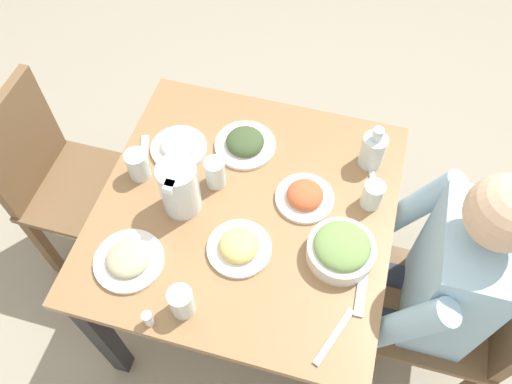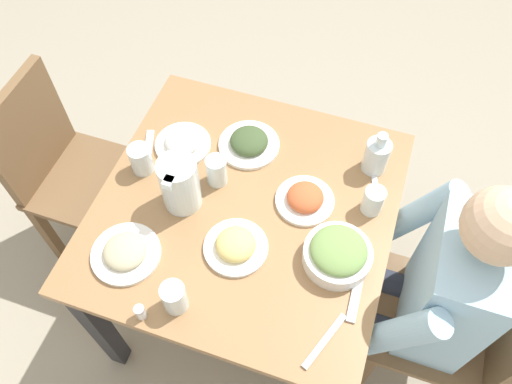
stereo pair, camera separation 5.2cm
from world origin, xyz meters
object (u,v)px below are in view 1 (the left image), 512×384
(chair_far, at_px, (60,178))
(water_glass_center, at_px, (182,302))
(water_glass_near_left, at_px, (215,173))
(water_pitcher, at_px, (180,187))
(oil_carafe, at_px, (373,151))
(plate_yoghurt, at_px, (178,146))
(chair_near, at_px, (468,312))
(salt_shaker, at_px, (148,319))
(plate_dolmas, at_px, (245,143))
(water_glass_far_right, at_px, (373,195))
(plate_rice_curry, at_px, (305,196))
(salad_bowl, at_px, (341,249))
(diner_near, at_px, (416,279))
(plate_beans, at_px, (128,259))
(plate_fries, at_px, (239,247))
(water_glass_far_left, at_px, (138,165))
(dining_table, at_px, (246,227))

(chair_far, xyz_separation_m, water_glass_center, (-0.44, -0.69, 0.30))
(water_glass_near_left, bearing_deg, chair_far, 88.81)
(water_pitcher, height_order, oil_carafe, water_pitcher)
(plate_yoghurt, distance_m, oil_carafe, 0.64)
(chair_near, height_order, water_glass_near_left, chair_near)
(chair_far, distance_m, salt_shaker, 0.84)
(plate_dolmas, relative_size, water_glass_far_right, 2.18)
(plate_dolmas, relative_size, plate_rice_curry, 1.11)
(salad_bowl, distance_m, water_glass_near_left, 0.46)
(diner_near, bearing_deg, oil_carafe, 32.81)
(diner_near, distance_m, plate_beans, 0.87)
(plate_fries, distance_m, water_glass_far_left, 0.43)
(salad_bowl, distance_m, plate_yoghurt, 0.64)
(plate_yoghurt, xyz_separation_m, plate_dolmas, (0.07, -0.21, 0.00))
(plate_rice_curry, xyz_separation_m, oil_carafe, (0.20, -0.18, 0.04))
(salad_bowl, bearing_deg, water_glass_center, 125.39)
(chair_near, bearing_deg, water_glass_near_left, 82.39)
(diner_near, height_order, oil_carafe, diner_near)
(chair_near, distance_m, water_glass_near_left, 0.94)
(water_pitcher, bearing_deg, water_glass_far_right, -74.15)
(plate_rice_curry, relative_size, water_glass_center, 1.81)
(plate_dolmas, xyz_separation_m, plate_rice_curry, (-0.15, -0.24, 0.00))
(water_glass_far_right, bearing_deg, salt_shaker, 136.01)
(dining_table, relative_size, water_glass_far_left, 9.02)
(plate_yoghurt, bearing_deg, water_pitcher, -156.47)
(salad_bowl, bearing_deg, oil_carafe, -5.37)
(salt_shaker, bearing_deg, chair_near, -67.90)
(plate_yoghurt, bearing_deg, oil_carafe, -79.36)
(chair_near, relative_size, water_pitcher, 4.68)
(plate_yoghurt, height_order, plate_fries, plate_fries)
(plate_dolmas, height_order, water_glass_far_left, water_glass_far_left)
(plate_rice_curry, bearing_deg, chair_far, 89.83)
(chair_far, height_order, plate_rice_curry, chair_far)
(water_pitcher, bearing_deg, oil_carafe, -59.33)
(dining_table, height_order, water_glass_near_left, water_glass_near_left)
(salt_shaker, bearing_deg, water_glass_near_left, -3.88)
(plate_beans, relative_size, salt_shaker, 3.82)
(oil_carafe, bearing_deg, diner_near, -147.19)
(water_pitcher, relative_size, plate_yoghurt, 1.01)
(water_glass_far_right, bearing_deg, diner_near, -132.25)
(water_pitcher, height_order, plate_beans, water_pitcher)
(plate_yoghurt, height_order, oil_carafe, oil_carafe)
(chair_far, xyz_separation_m, plate_yoghurt, (0.08, -0.49, 0.26))
(plate_yoghurt, height_order, water_glass_near_left, water_glass_near_left)
(plate_beans, bearing_deg, water_glass_far_left, 16.37)
(dining_table, height_order, plate_beans, plate_beans)
(plate_beans, distance_m, water_glass_far_right, 0.76)
(plate_dolmas, height_order, plate_rice_curry, plate_rice_curry)
(diner_near, xyz_separation_m, water_glass_far_left, (0.08, 0.93, 0.15))
(salt_shaker, bearing_deg, plate_fries, -32.10)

